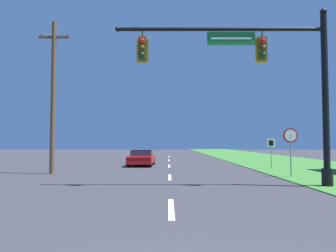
{
  "coord_description": "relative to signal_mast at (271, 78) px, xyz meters",
  "views": [
    {
      "loc": [
        -0.09,
        -2.99,
        1.8
      ],
      "look_at": [
        0.0,
        24.32,
        3.18
      ],
      "focal_mm": 35.0,
      "sensor_mm": 36.0,
      "label": 1
    }
  ],
  "objects": [
    {
      "name": "grass_verge_right",
      "position": [
        6.27,
        19.62,
        -4.42
      ],
      "size": [
        10.0,
        110.0,
        0.04
      ],
      "color": "#38752D",
      "rests_on": "ground"
    },
    {
      "name": "road_center_line",
      "position": [
        -4.23,
        11.62,
        -4.44
      ],
      "size": [
        0.16,
        34.8,
        0.01
      ],
      "color": "silver",
      "rests_on": "ground"
    },
    {
      "name": "signal_mast",
      "position": [
        0.0,
        0.0,
        0.0
      ],
      "size": [
        8.91,
        0.47,
        7.35
      ],
      "color": "black",
      "rests_on": "grass_verge_right"
    },
    {
      "name": "car_ahead",
      "position": [
        -6.35,
        12.22,
        -3.84
      ],
      "size": [
        1.95,
        4.54,
        1.19
      ],
      "color": "black",
      "rests_on": "ground"
    },
    {
      "name": "stop_sign",
      "position": [
        2.05,
        3.61,
        -2.58
      ],
      "size": [
        0.76,
        0.07,
        2.5
      ],
      "color": "gray",
      "rests_on": "grass_verge_right"
    },
    {
      "name": "route_sign_post",
      "position": [
        2.71,
        8.94,
        -2.92
      ],
      "size": [
        0.55,
        0.06,
        2.03
      ],
      "color": "gray",
      "rests_on": "grass_verge_right"
    },
    {
      "name": "utility_pole_near",
      "position": [
        -11.01,
        5.51,
        0.15
      ],
      "size": [
        1.8,
        0.26,
        8.87
      ],
      "color": "brown",
      "rests_on": "ground"
    }
  ]
}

